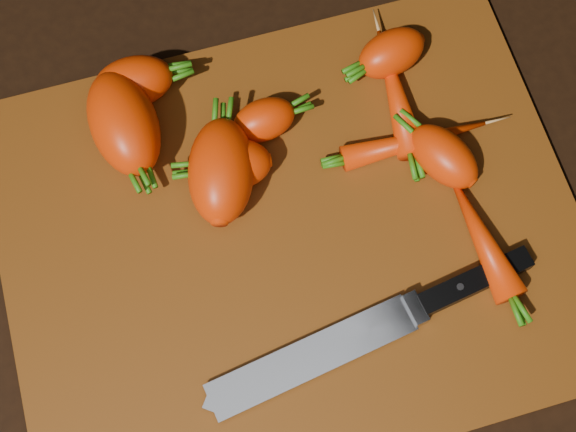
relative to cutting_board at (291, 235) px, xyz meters
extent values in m
cube|color=black|center=(0.00, 0.00, -0.01)|extent=(2.00, 2.00, 0.01)
cube|color=#61320F|center=(0.00, 0.00, 0.00)|extent=(0.50, 0.40, 0.01)
ellipsoid|color=#EF3606|center=(-0.10, 0.17, 0.03)|extent=(0.07, 0.05, 0.05)
ellipsoid|color=#EF3606|center=(-0.03, 0.07, 0.03)|extent=(0.07, 0.05, 0.05)
ellipsoid|color=#EF3606|center=(-0.12, 0.13, 0.04)|extent=(0.07, 0.11, 0.06)
ellipsoid|color=#EF3606|center=(-0.04, 0.06, 0.03)|extent=(0.08, 0.11, 0.06)
ellipsoid|color=#EF3606|center=(0.13, 0.14, 0.03)|extent=(0.07, 0.06, 0.04)
ellipsoid|color=#EF3606|center=(0.00, 0.10, 0.02)|extent=(0.06, 0.04, 0.04)
ellipsoid|color=#EF3606|center=(0.15, 0.02, 0.03)|extent=(0.07, 0.08, 0.04)
ellipsoid|color=#EF3606|center=(0.13, 0.10, 0.02)|extent=(0.04, 0.13, 0.03)
ellipsoid|color=#EF3606|center=(0.13, 0.05, 0.02)|extent=(0.13, 0.03, 0.02)
ellipsoid|color=#EF3606|center=(0.15, -0.05, 0.02)|extent=(0.04, 0.11, 0.03)
cube|color=gray|center=(-0.10, -0.12, 0.01)|extent=(0.18, 0.06, 0.00)
cube|color=gray|center=(-0.01, -0.11, 0.01)|extent=(0.02, 0.03, 0.01)
cube|color=black|center=(0.05, -0.10, 0.01)|extent=(0.10, 0.03, 0.01)
cylinder|color=#B2B2B7|center=(0.03, -0.10, 0.02)|extent=(0.01, 0.01, 0.00)
camera|label=1|loc=(-0.06, -0.21, 0.67)|focal=50.00mm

